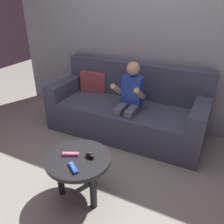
% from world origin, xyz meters
% --- Properties ---
extents(ground_plane, '(8.10, 8.10, 0.00)m').
position_xyz_m(ground_plane, '(0.00, 0.00, 0.00)').
color(ground_plane, '#9E998E').
extents(wall_back, '(4.05, 0.05, 2.50)m').
position_xyz_m(wall_back, '(0.00, 1.53, 1.25)').
color(wall_back, '#999EA8').
rests_on(wall_back, ground).
extents(couch, '(1.99, 0.80, 0.87)m').
position_xyz_m(couch, '(-0.09, 1.14, 0.30)').
color(couch, '#474C60').
rests_on(couch, ground).
extents(person_seated_on_couch, '(0.34, 0.42, 0.98)m').
position_xyz_m(person_seated_on_couch, '(0.01, 0.95, 0.56)').
color(person_seated_on_couch, slate).
rests_on(person_seated_on_couch, ground).
extents(coffee_table, '(0.56, 0.56, 0.44)m').
position_xyz_m(coffee_table, '(-0.00, -0.12, 0.36)').
color(coffee_table, '#232326').
rests_on(coffee_table, ground).
extents(game_remote_blue_near_edge, '(0.13, 0.11, 0.03)m').
position_xyz_m(game_remote_blue_near_edge, '(0.05, -0.27, 0.45)').
color(game_remote_blue_near_edge, blue).
rests_on(game_remote_blue_near_edge, coffee_table).
extents(nunchuk_black, '(0.10, 0.06, 0.05)m').
position_xyz_m(nunchuk_black, '(0.09, -0.09, 0.46)').
color(nunchuk_black, black).
rests_on(nunchuk_black, coffee_table).
extents(game_remote_pink_far_corner, '(0.14, 0.09, 0.03)m').
position_xyz_m(game_remote_pink_far_corner, '(-0.07, -0.13, 0.45)').
color(game_remote_pink_far_corner, pink).
rests_on(game_remote_pink_far_corner, coffee_table).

